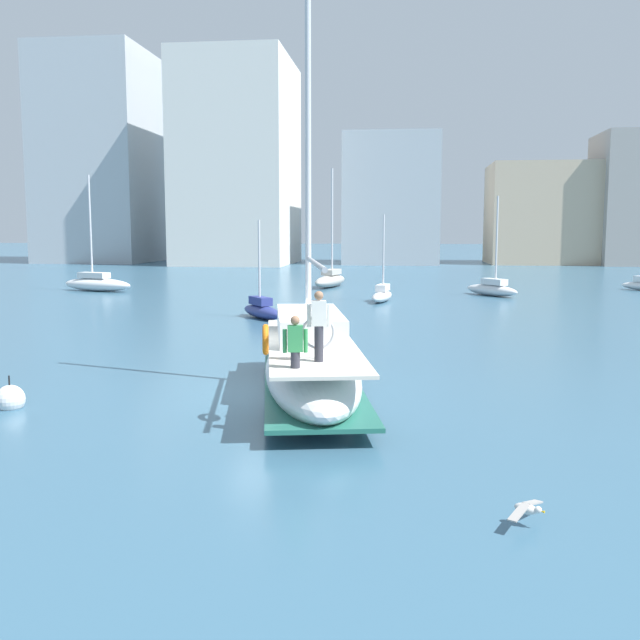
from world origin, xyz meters
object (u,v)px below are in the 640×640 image
object	(u,v)px
moored_cutter_right	(330,279)
seagull	(527,509)
main_sailboat	(311,363)
moored_sloop_far	(262,309)
mooring_buoy	(10,399)
moored_cutter_left	(97,283)
moored_ketch_distant	(492,288)
moored_catamaran	(382,294)

from	to	relation	value
moored_cutter_right	seagull	xyz separation A→B (m)	(7.50, -44.34, -0.35)
moored_cutter_right	main_sailboat	bearing A→B (deg)	-84.95
moored_sloop_far	mooring_buoy	xyz separation A→B (m)	(-2.63, -18.70, -0.22)
moored_cutter_left	moored_ketch_distant	size ratio (longest dim) A/B	1.25
main_sailboat	moored_catamaran	size ratio (longest dim) A/B	2.20
moored_sloop_far	moored_ketch_distant	distance (m)	18.78
moored_sloop_far	moored_cutter_left	world-z (taller)	moored_cutter_left
moored_cutter_left	mooring_buoy	xyz separation A→B (m)	(12.11, -32.89, -0.39)
main_sailboat	moored_ketch_distant	xyz separation A→B (m)	(8.16, 30.37, -0.39)
moored_catamaran	moored_cutter_left	world-z (taller)	moored_cutter_left
moored_ketch_distant	moored_sloop_far	bearing A→B (deg)	-132.78
moored_cutter_left	moored_ketch_distant	xyz separation A→B (m)	(27.49, -0.42, -0.10)
moored_sloop_far	moored_cutter_left	distance (m)	20.46
moored_cutter_left	seagull	distance (m)	45.42
moored_sloop_far	moored_cutter_right	distance (m)	19.79
moored_cutter_right	seagull	bearing A→B (deg)	-80.40
moored_cutter_right	mooring_buoy	xyz separation A→B (m)	(-4.01, -38.44, -0.40)
main_sailboat	mooring_buoy	xyz separation A→B (m)	(-7.23, -2.11, -0.68)
moored_sloop_far	moored_cutter_right	world-z (taller)	moored_cutter_right
moored_ketch_distant	mooring_buoy	size ratio (longest dim) A/B	6.80
main_sailboat	moored_ketch_distant	bearing A→B (deg)	74.97
moored_catamaran	moored_ketch_distant	xyz separation A→B (m)	(7.10, 4.77, 0.06)
moored_catamaran	moored_cutter_left	distance (m)	21.04
moored_catamaran	seagull	world-z (taller)	moored_catamaran
moored_sloop_far	moored_catamaran	distance (m)	10.63
moored_cutter_left	seagull	bearing A→B (deg)	-58.67
moored_cutter_right	mooring_buoy	bearing A→B (deg)	-95.96
moored_cutter_left	mooring_buoy	distance (m)	35.05
moored_catamaran	moored_ketch_distant	world-z (taller)	moored_ketch_distant
seagull	mooring_buoy	xyz separation A→B (m)	(-11.51, 5.90, -0.05)
seagull	moored_cutter_right	bearing A→B (deg)	99.60
main_sailboat	moored_cutter_left	distance (m)	36.35
main_sailboat	moored_catamaran	bearing A→B (deg)	87.63
main_sailboat	mooring_buoy	size ratio (longest dim) A/B	12.09
main_sailboat	moored_cutter_right	xyz separation A→B (m)	(-3.21, 36.33, -0.28)
moored_catamaran	moored_ketch_distant	distance (m)	8.55
moored_ketch_distant	mooring_buoy	distance (m)	35.94
main_sailboat	moored_cutter_left	bearing A→B (deg)	122.13
main_sailboat	seagull	distance (m)	9.10
moored_sloop_far	moored_cutter_right	xyz separation A→B (m)	(1.38, 19.75, 0.18)
moored_cutter_left	moored_cutter_right	distance (m)	17.05
moored_cutter_right	seagull	size ratio (longest dim) A/B	9.70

